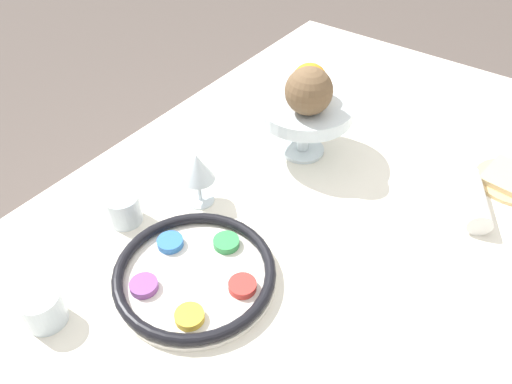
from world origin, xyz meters
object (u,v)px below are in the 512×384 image
object	(u,v)px
fruit_stand	(305,112)
napkin_roll	(473,199)
orange_fruit	(310,81)
seder_plate	(195,274)
wine_glass	(197,169)
coconut	(309,91)
cup_near	(43,309)
cup_mid	(124,209)

from	to	relation	value
fruit_stand	napkin_roll	distance (m)	0.39
orange_fruit	seder_plate	bearing A→B (deg)	-173.22
wine_glass	fruit_stand	size ratio (longest dim) A/B	0.56
coconut	cup_near	bearing A→B (deg)	169.12
orange_fruit	cup_mid	world-z (taller)	orange_fruit
seder_plate	cup_mid	distance (m)	0.21
seder_plate	cup_near	bearing A→B (deg)	145.63
seder_plate	cup_near	size ratio (longest dim) A/B	4.27
seder_plate	coconut	distance (m)	0.43
seder_plate	wine_glass	xyz separation A→B (m)	(0.16, 0.13, 0.07)
fruit_stand	cup_near	xyz separation A→B (m)	(-0.64, 0.10, -0.08)
coconut	napkin_roll	distance (m)	0.40
coconut	seder_plate	bearing A→B (deg)	-176.43
seder_plate	coconut	size ratio (longest dim) A/B	2.88
wine_glass	cup_near	distance (m)	0.37
wine_glass	coconut	size ratio (longest dim) A/B	1.20
seder_plate	cup_near	distance (m)	0.25
fruit_stand	cup_near	distance (m)	0.65
cup_mid	coconut	bearing A→B (deg)	-26.57
orange_fruit	cup_near	bearing A→B (deg)	172.38
wine_glass	orange_fruit	distance (m)	0.31
wine_glass	fruit_stand	bearing A→B (deg)	-16.73
wine_glass	orange_fruit	world-z (taller)	orange_fruit
cup_mid	fruit_stand	bearing A→B (deg)	-22.32
fruit_stand	napkin_roll	bearing A→B (deg)	-83.92
cup_mid	wine_glass	bearing A→B (deg)	-32.47
fruit_stand	coconut	bearing A→B (deg)	-144.24
fruit_stand	orange_fruit	size ratio (longest dim) A/B	2.73
napkin_roll	fruit_stand	bearing A→B (deg)	96.08
fruit_stand	coconut	size ratio (longest dim) A/B	2.14
fruit_stand	cup_near	world-z (taller)	fruit_stand
orange_fruit	coconut	size ratio (longest dim) A/B	0.78
cup_near	wine_glass	bearing A→B (deg)	-2.32
seder_plate	wine_glass	distance (m)	0.22
fruit_stand	coconut	xyz separation A→B (m)	(-0.03, -0.02, 0.07)
cup_near	cup_mid	distance (m)	0.25
fruit_stand	seder_plate	bearing A→B (deg)	-173.88
orange_fruit	cup_near	xyz separation A→B (m)	(-0.66, 0.09, -0.14)
fruit_stand	napkin_roll	world-z (taller)	fruit_stand
wine_glass	napkin_roll	xyz separation A→B (m)	(0.31, -0.46, -0.06)
wine_glass	orange_fruit	size ratio (longest dim) A/B	1.54
coconut	cup_near	xyz separation A→B (m)	(-0.61, 0.12, -0.15)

